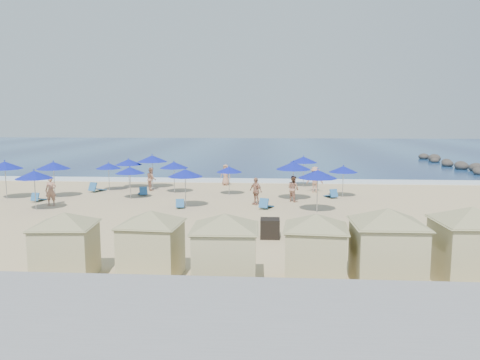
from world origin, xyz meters
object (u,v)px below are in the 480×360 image
rock_jetty (467,167)px  cabana_1 (151,236)px  trash_bin (270,228)px  cabana_4 (387,237)px  umbrella_1 (5,165)px  umbrella_7 (229,169)px  umbrella_9 (304,160)px  umbrella_6 (185,173)px  beachgoer_3 (315,179)px  beachgoer_0 (51,191)px  beachgoer_4 (226,175)px  umbrella_10 (343,169)px  beachgoer_2 (256,191)px  cabana_3 (316,240)px  cabana_2 (225,241)px  beachgoer_5 (293,189)px  cabana_0 (65,237)px  umbrella_3 (34,175)px  cabana_5 (471,236)px  umbrella_13 (129,162)px  beachgoer_1 (151,179)px  umbrella_5 (130,170)px  umbrella_11 (318,174)px  umbrella_4 (152,159)px  umbrella_12 (174,165)px  umbrella_2 (109,166)px  umbrella_8 (293,166)px

rock_jetty → cabana_1: (-24.13, -33.96, 1.13)m
trash_bin → cabana_4: 7.19m
umbrella_1 → umbrella_7: (14.84, 2.69, -0.48)m
umbrella_9 → umbrella_6: bearing=-130.6°
trash_bin → umbrella_1: umbrella_1 is taller
beachgoer_3 → beachgoer_0: bearing=23.3°
beachgoer_4 → umbrella_10: bearing=-22.5°
beachgoer_2 → cabana_3: bearing=-36.0°
cabana_2 → beachgoer_4: 22.91m
umbrella_6 → cabana_1: bearing=-84.8°
trash_bin → beachgoer_5: size_ratio=0.52×
cabana_0 → umbrella_6: 12.90m
cabana_1 → trash_bin: bearing=54.3°
cabana_4 → umbrella_3: size_ratio=1.87×
cabana_0 → cabana_3: (8.48, 0.06, 0.04)m
cabana_5 → beachgoer_2: 15.73m
umbrella_13 → beachgoer_1: 2.44m
cabana_5 → cabana_0: bearing=-178.8°
umbrella_13 → beachgoer_3: umbrella_13 is taller
umbrella_6 → umbrella_5: bearing=147.4°
umbrella_7 → beachgoer_1: umbrella_7 is taller
umbrella_11 → beachgoer_1: (-11.73, 7.48, -1.38)m
cabana_0 → umbrella_6: cabana_0 is taller
cabana_1 → umbrella_4: 20.70m
umbrella_1 → umbrella_12: bearing=16.6°
cabana_1 → cabana_2: (2.62, -0.78, 0.06)m
umbrella_12 → beachgoer_2: (6.06, -4.04, -1.19)m
cabana_0 → umbrella_1: bearing=126.1°
trash_bin → beachgoer_4: (-3.68, 16.38, 0.40)m
umbrella_2 → umbrella_5: (2.69, -3.43, 0.08)m
cabana_0 → cabana_4: size_ratio=0.88×
umbrella_1 → beachgoer_4: umbrella_1 is taller
cabana_4 → beachgoer_5: size_ratio=2.69×
rock_jetty → umbrella_1: umbrella_1 is taller
umbrella_6 → umbrella_1: bearing=170.5°
cabana_3 → umbrella_8: umbrella_8 is taller
cabana_4 → beachgoer_0: size_ratio=2.48×
cabana_3 → umbrella_11: 11.90m
umbrella_12 → umbrella_13: size_ratio=1.00×
umbrella_13 → beachgoer_3: size_ratio=1.26×
umbrella_4 → umbrella_8: umbrella_8 is taller
umbrella_1 → umbrella_13: umbrella_1 is taller
cabana_3 → beachgoer_5: cabana_3 is taller
beachgoer_2 → umbrella_9: bearing=109.7°
beachgoer_5 → beachgoer_3: bearing=-63.5°
umbrella_13 → umbrella_2: bearing=-132.4°
cabana_3 → beachgoer_4: bearing=103.2°
umbrella_3 → umbrella_11: bearing=1.9°
umbrella_3 → umbrella_7: umbrella_3 is taller
umbrella_3 → umbrella_13: bearing=71.7°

